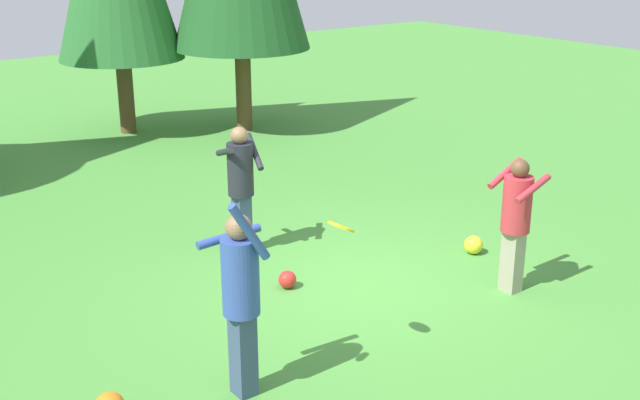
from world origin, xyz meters
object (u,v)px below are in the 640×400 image
at_px(person_bystander, 241,179).
at_px(ball_yellow, 474,245).
at_px(ball_red, 287,279).
at_px(person_catcher, 516,214).
at_px(person_thrower, 241,289).
at_px(frisbee, 341,227).

distance_m(person_bystander, ball_yellow, 3.20).
height_order(ball_yellow, ball_red, ball_yellow).
xyz_separation_m(person_catcher, ball_red, (-2.10, 1.65, -0.86)).
relative_size(person_thrower, ball_red, 9.02).
xyz_separation_m(person_catcher, frisbee, (-2.64, -0.07, 0.48)).
xyz_separation_m(person_bystander, ball_yellow, (2.41, -1.90, -0.89)).
xyz_separation_m(person_catcher, ball_yellow, (0.48, 1.04, -0.84)).
height_order(person_catcher, person_bystander, person_bystander).
height_order(person_catcher, frisbee, person_catcher).
bearing_deg(ball_yellow, person_catcher, -114.87).
relative_size(person_thrower, ball_yellow, 7.87).
bearing_deg(person_catcher, frisbee, -0.00).
bearing_deg(person_catcher, ball_red, -39.72).
relative_size(person_catcher, ball_red, 7.48).
relative_size(person_bystander, ball_red, 7.85).
height_order(person_thrower, frisbee, person_thrower).
distance_m(frisbee, ball_yellow, 3.57).
height_order(frisbee, ball_red, frisbee).
xyz_separation_m(person_thrower, person_catcher, (3.71, -0.01, -0.10)).
xyz_separation_m(frisbee, ball_red, (0.54, 1.72, -1.34)).
bearing_deg(person_bystander, ball_red, 5.93).
height_order(person_thrower, ball_yellow, person_thrower).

